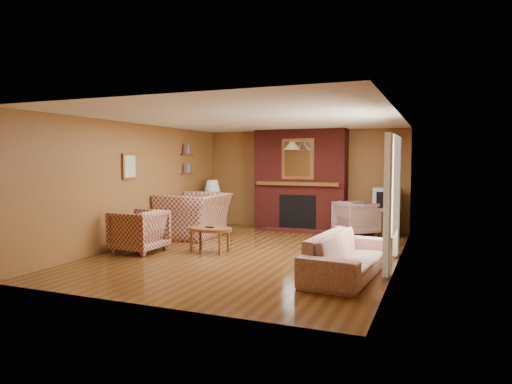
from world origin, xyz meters
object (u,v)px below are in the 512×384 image
at_px(floral_armchair, 357,218).
at_px(crt_tv, 387,199).
at_px(fireplace, 300,181).
at_px(plaid_loveseat, 195,215).
at_px(coffee_table, 210,231).
at_px(floral_sofa, 347,255).
at_px(table_lamp, 212,192).
at_px(plaid_armchair, 139,231).
at_px(tv_stand, 387,223).
at_px(side_table, 212,217).

distance_m(floral_armchair, crt_tv, 0.78).
height_order(fireplace, plaid_loveseat, fireplace).
bearing_deg(fireplace, crt_tv, -5.30).
distance_m(coffee_table, crt_tv, 4.18).
xyz_separation_m(fireplace, plaid_loveseat, (-1.85, -1.86, -0.71)).
bearing_deg(floral_sofa, table_lamp, 54.02).
height_order(plaid_armchair, floral_armchair, plaid_armchair).
distance_m(fireplace, table_lamp, 2.19).
height_order(fireplace, floral_sofa, fireplace).
xyz_separation_m(floral_sofa, tv_stand, (0.15, 3.82, -0.02)).
distance_m(coffee_table, side_table, 3.09).
relative_size(floral_armchair, tv_stand, 1.49).
xyz_separation_m(floral_sofa, floral_armchair, (-0.49, 3.65, 0.08)).
bearing_deg(plaid_armchair, table_lamp, -175.14).
distance_m(floral_sofa, tv_stand, 3.83).
xyz_separation_m(plaid_loveseat, floral_sofa, (3.75, -2.15, -0.17)).
relative_size(fireplace, coffee_table, 2.81).
xyz_separation_m(coffee_table, table_lamp, (-1.38, 2.76, 0.50)).
distance_m(plaid_armchair, floral_armchair, 4.76).
bearing_deg(side_table, floral_armchair, 2.95).
relative_size(fireplace, tv_stand, 4.26).
height_order(floral_sofa, table_lamp, table_lamp).
relative_size(coffee_table, table_lamp, 1.31).
distance_m(floral_sofa, table_lamp, 5.33).
xyz_separation_m(tv_stand, crt_tv, (0.00, -0.01, 0.53)).
relative_size(table_lamp, tv_stand, 1.15).
relative_size(floral_sofa, side_table, 3.92).
xyz_separation_m(floral_armchair, crt_tv, (0.64, 0.16, 0.43)).
relative_size(fireplace, floral_sofa, 1.16).
relative_size(fireplace, table_lamp, 3.70).
bearing_deg(crt_tv, plaid_armchair, -138.60).
height_order(floral_armchair, crt_tv, crt_tv).
height_order(floral_armchair, table_lamp, table_lamp).
xyz_separation_m(side_table, crt_tv, (4.15, 0.34, 0.55)).
height_order(plaid_loveseat, table_lamp, table_lamp).
bearing_deg(side_table, plaid_armchair, -87.30).
bearing_deg(table_lamp, floral_sofa, -40.97).
height_order(plaid_loveseat, floral_sofa, plaid_loveseat).
bearing_deg(plaid_loveseat, fireplace, 133.53).
xyz_separation_m(plaid_loveseat, side_table, (-0.25, 1.33, -0.21)).
bearing_deg(side_table, tv_stand, 4.82).
bearing_deg(crt_tv, table_lamp, -175.26).
distance_m(floral_sofa, side_table, 5.30).
xyz_separation_m(floral_sofa, coffee_table, (-2.62, 0.71, 0.09)).
relative_size(plaid_loveseat, table_lamp, 2.23).
bearing_deg(coffee_table, plaid_armchair, -161.21).
height_order(coffee_table, tv_stand, tv_stand).
height_order(table_lamp, tv_stand, table_lamp).
bearing_deg(table_lamp, coffee_table, -63.39).
relative_size(plaid_loveseat, side_table, 2.73).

